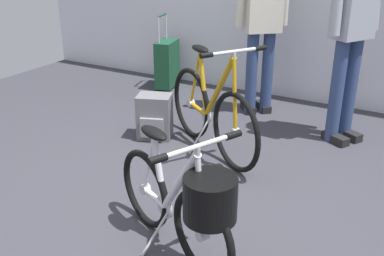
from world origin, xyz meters
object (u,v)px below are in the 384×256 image
object	(u,v)px
folding_bike_foreground	(185,201)
visitor_browsing	(354,16)
visitor_near_wall	(263,16)
rolling_suitcase	(167,63)
display_bike_left	(211,111)
backpack_on_floor	(155,117)

from	to	relation	value
folding_bike_foreground	visitor_browsing	size ratio (longest dim) A/B	0.54
visitor_near_wall	rolling_suitcase	distance (m)	1.40
rolling_suitcase	folding_bike_foreground	bearing A→B (deg)	-55.79
display_bike_left	backpack_on_floor	size ratio (longest dim) A/B	2.90
rolling_suitcase	visitor_browsing	bearing A→B (deg)	-13.28
visitor_near_wall	rolling_suitcase	xyz separation A→B (m)	(-1.21, 0.24, -0.66)
display_bike_left	folding_bike_foreground	bearing A→B (deg)	-68.58
folding_bike_foreground	rolling_suitcase	world-z (taller)	rolling_suitcase
rolling_suitcase	backpack_on_floor	distance (m)	1.41
backpack_on_floor	folding_bike_foreground	bearing A→B (deg)	-50.44
folding_bike_foreground	backpack_on_floor	xyz separation A→B (m)	(-1.04, 1.26, -0.17)
visitor_near_wall	backpack_on_floor	bearing A→B (deg)	-118.47
display_bike_left	visitor_near_wall	world-z (taller)	visitor_near_wall
folding_bike_foreground	visitor_browsing	bearing A→B (deg)	80.13
display_bike_left	visitor_browsing	world-z (taller)	visitor_browsing
display_bike_left	visitor_near_wall	bearing A→B (deg)	90.06
visitor_near_wall	visitor_browsing	world-z (taller)	visitor_browsing
folding_bike_foreground	display_bike_left	xyz separation A→B (m)	(-0.49, 1.25, -0.02)
visitor_browsing	backpack_on_floor	xyz separation A→B (m)	(-1.39, -0.76, -0.86)
display_bike_left	rolling_suitcase	distance (m)	1.74
visitor_near_wall	visitor_browsing	distance (m)	0.88
display_bike_left	visitor_browsing	bearing A→B (deg)	42.10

